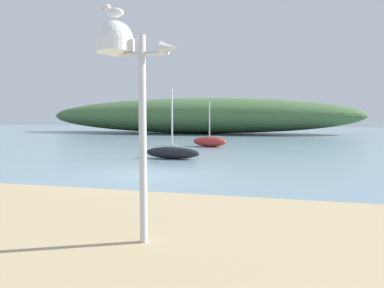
% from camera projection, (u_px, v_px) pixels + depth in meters
% --- Properties ---
extents(ground_plane, '(120.00, 120.00, 0.00)m').
position_uv_depth(ground_plane, '(146.00, 175.00, 12.86)').
color(ground_plane, '#7A99A8').
extents(distant_hill, '(40.16, 10.02, 4.42)m').
position_uv_depth(distant_hill, '(196.00, 116.00, 43.74)').
color(distant_hill, '#476B3D').
rests_on(distant_hill, ground).
extents(mast_structure, '(1.29, 0.59, 3.45)m').
position_uv_depth(mast_structure, '(122.00, 57.00, 5.30)').
color(mast_structure, silver).
rests_on(mast_structure, beach_sand).
extents(seagull_on_radar, '(0.37, 0.16, 0.25)m').
position_uv_depth(seagull_on_radar, '(114.00, 12.00, 5.27)').
color(seagull_on_radar, orange).
rests_on(seagull_on_radar, mast_structure).
extents(sailboat_mid_channel, '(2.69, 1.50, 3.25)m').
position_uv_depth(sailboat_mid_channel, '(209.00, 142.00, 24.48)').
color(sailboat_mid_channel, '#B72D28').
rests_on(sailboat_mid_channel, ground).
extents(sailboat_east_reach, '(3.01, 1.11, 3.56)m').
position_uv_depth(sailboat_east_reach, '(172.00, 152.00, 17.64)').
color(sailboat_east_reach, black).
rests_on(sailboat_east_reach, ground).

